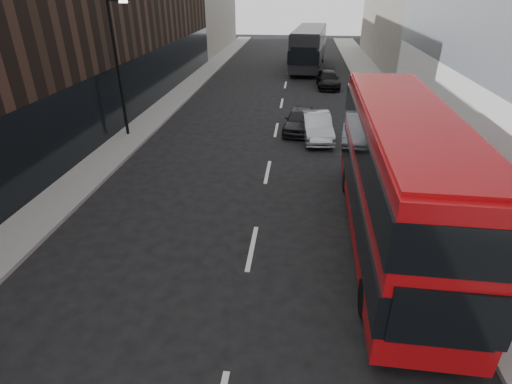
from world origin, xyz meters
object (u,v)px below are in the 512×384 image
(red_bus, at_px, (398,173))
(grey_bus, at_px, (309,47))
(car_a, at_px, (300,120))
(car_b, at_px, (316,126))
(car_c, at_px, (328,79))
(street_lamp, at_px, (118,60))

(red_bus, height_order, grey_bus, red_bus)
(grey_bus, distance_m, car_a, 20.04)
(car_b, bearing_deg, car_c, 78.72)
(red_bus, bearing_deg, car_c, 93.49)
(car_c, bearing_deg, grey_bus, 98.24)
(car_c, bearing_deg, car_a, -103.37)
(car_a, bearing_deg, car_c, 86.48)
(grey_bus, xyz_separation_m, car_a, (-0.58, -19.98, -1.41))
(car_c, bearing_deg, street_lamp, -133.51)
(street_lamp, relative_size, car_b, 1.65)
(car_a, distance_m, car_b, 1.50)
(car_b, height_order, car_c, car_b)
(grey_bus, relative_size, car_c, 2.80)
(street_lamp, xyz_separation_m, red_bus, (12.68, -9.06, -1.68))
(street_lamp, height_order, car_c, street_lamp)
(red_bus, bearing_deg, car_a, 106.89)
(red_bus, bearing_deg, car_b, 103.53)
(car_b, relative_size, car_c, 0.97)
(red_bus, height_order, car_b, red_bus)
(car_a, relative_size, car_b, 0.93)
(car_a, height_order, car_c, car_a)
(street_lamp, distance_m, car_c, 18.33)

